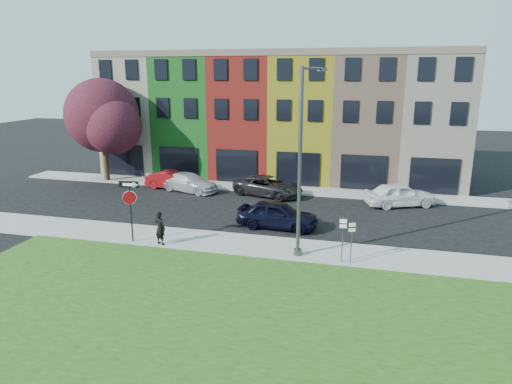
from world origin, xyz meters
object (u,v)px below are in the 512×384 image
(stop_sign, at_px, (130,199))
(sedan_near, at_px, (278,215))
(street_lamp, at_px, (302,164))
(man, at_px, (160,228))

(stop_sign, height_order, sedan_near, stop_sign)
(sedan_near, bearing_deg, stop_sign, 126.49)
(sedan_near, distance_m, street_lamp, 5.77)
(stop_sign, relative_size, street_lamp, 0.37)
(man, relative_size, street_lamp, 0.20)
(man, distance_m, sedan_near, 6.86)
(stop_sign, xyz_separation_m, sedan_near, (6.87, 4.41, -1.64))
(sedan_near, relative_size, street_lamp, 0.53)
(stop_sign, bearing_deg, man, -6.58)
(stop_sign, relative_size, man, 1.85)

